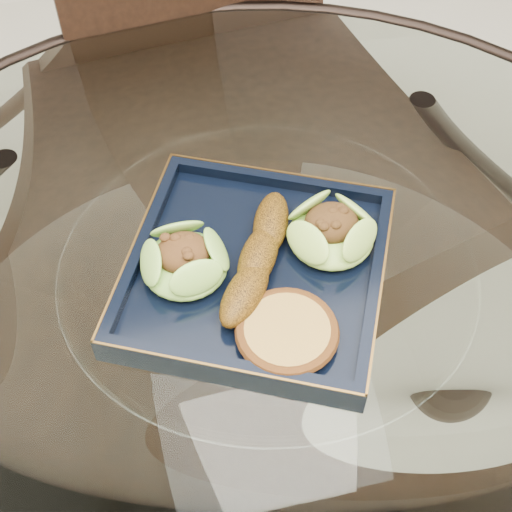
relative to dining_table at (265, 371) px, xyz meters
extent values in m
cylinder|color=white|center=(0.00, 0.00, 0.16)|extent=(1.10, 1.10, 0.01)
torus|color=black|center=(0.00, 0.00, 0.16)|extent=(1.13, 1.13, 0.02)
torus|color=black|center=(0.00, 0.00, -0.48)|extent=(0.81, 0.81, 0.02)
cylinder|color=black|center=(0.28, 0.28, -0.22)|extent=(0.04, 0.04, 0.75)
cylinder|color=black|center=(-0.28, 0.28, -0.22)|extent=(0.04, 0.04, 0.75)
cube|color=black|center=(0.04, 0.36, -0.11)|extent=(0.50, 0.50, 0.04)
cube|color=black|center=(0.01, 0.56, 0.18)|extent=(0.42, 0.09, 0.48)
cylinder|color=black|center=(-0.12, 0.15, -0.36)|extent=(0.03, 0.03, 0.47)
cylinder|color=black|center=(0.25, 0.20, -0.36)|extent=(0.03, 0.03, 0.47)
cylinder|color=black|center=(-0.17, 0.52, -0.36)|extent=(0.03, 0.03, 0.47)
cylinder|color=black|center=(0.20, 0.57, -0.36)|extent=(0.03, 0.03, 0.47)
cube|color=black|center=(-0.01, 0.02, 0.17)|extent=(0.36, 0.36, 0.02)
ellipsoid|color=#70A931|center=(-0.08, 0.03, 0.20)|extent=(0.11, 0.11, 0.03)
ellipsoid|color=#71A32F|center=(0.08, 0.04, 0.20)|extent=(0.11, 0.11, 0.03)
ellipsoid|color=brown|center=(0.00, 0.03, 0.20)|extent=(0.12, 0.18, 0.03)
cylinder|color=#AA8138|center=(0.00, -0.07, 0.19)|extent=(0.11, 0.11, 0.02)
camera|label=1|loc=(-0.10, -0.43, 0.79)|focal=50.00mm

